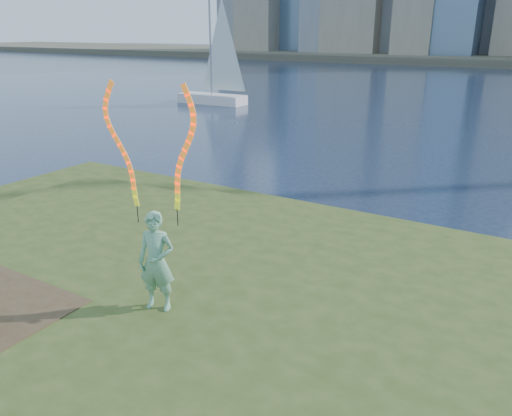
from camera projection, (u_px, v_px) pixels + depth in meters
The scene contains 4 objects.
ground at pixel (182, 307), 10.16m from camera, with size 320.00×320.00×0.00m, color #192640.
grassy_knoll at pixel (92, 351), 8.19m from camera, with size 20.00×18.00×0.80m.
woman_with_ribbons at pixel (155, 232), 8.17m from camera, with size 2.00×0.76×4.11m.
sailboat at pixel (215, 84), 37.43m from camera, with size 5.69×1.78×8.63m.
Camera 1 is at (5.88, -6.82, 5.32)m, focal length 35.00 mm.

